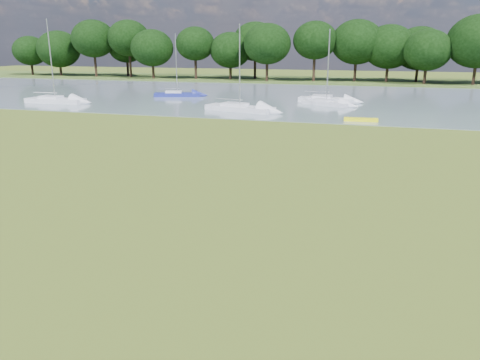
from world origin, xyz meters
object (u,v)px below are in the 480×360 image
(sailboat_0, at_px, (177,93))
(sailboat_6, at_px, (55,99))
(sailboat_1, at_px, (326,98))
(sailboat_4, at_px, (239,106))
(sailboat_3, at_px, (326,101))
(kayak, at_px, (361,120))

(sailboat_0, height_order, sailboat_6, sailboat_6)
(sailboat_1, distance_m, sailboat_4, 12.73)
(sailboat_3, bearing_deg, kayak, -43.91)
(sailboat_1, bearing_deg, sailboat_3, -79.40)
(sailboat_0, relative_size, sailboat_3, 1.10)
(kayak, xyz_separation_m, sailboat_0, (-24.29, 14.37, 0.30))
(kayak, height_order, sailboat_3, sailboat_3)
(kayak, distance_m, sailboat_4, 12.97)
(sailboat_3, height_order, sailboat_4, sailboat_4)
(sailboat_0, relative_size, sailboat_4, 0.93)
(sailboat_0, xyz_separation_m, sailboat_4, (11.80, -10.89, 0.02))
(sailboat_1, relative_size, sailboat_3, 1.15)
(kayak, bearing_deg, sailboat_4, 161.35)
(kayak, height_order, sailboat_4, sailboat_4)
(kayak, distance_m, sailboat_0, 28.22)
(sailboat_0, distance_m, sailboat_4, 16.05)
(sailboat_1, relative_size, sailboat_6, 0.88)
(kayak, xyz_separation_m, sailboat_3, (-4.34, 10.90, 0.25))
(sailboat_1, distance_m, sailboat_3, 2.64)
(sailboat_4, bearing_deg, kayak, -0.28)
(sailboat_4, xyz_separation_m, sailboat_6, (-22.85, 0.46, 0.03))
(sailboat_0, bearing_deg, sailboat_1, -19.99)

